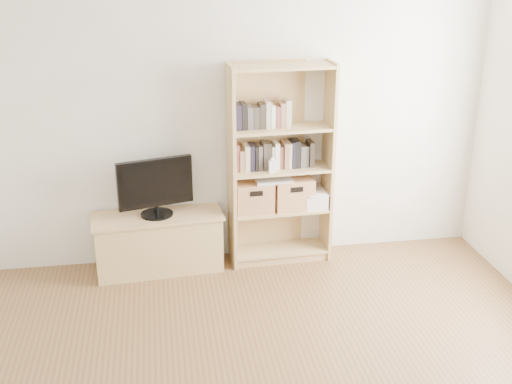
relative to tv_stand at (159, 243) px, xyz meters
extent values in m
cube|color=silver|center=(0.65, 0.20, 1.06)|extent=(4.50, 0.02, 2.60)
cube|color=tan|center=(0.00, 0.00, 0.00)|extent=(1.09, 0.49, 0.49)
cube|color=tan|center=(1.07, 0.04, 0.64)|extent=(0.89, 0.36, 1.76)
cube|color=black|center=(0.00, 0.00, 0.51)|extent=(0.63, 0.21, 0.50)
cube|color=brown|center=(1.07, 0.06, 0.74)|extent=(0.91, 0.26, 0.24)
cube|color=brown|center=(0.87, 0.05, 1.08)|extent=(0.41, 0.18, 0.21)
cube|color=white|center=(0.98, -0.06, 0.67)|extent=(0.06, 0.04, 0.11)
cube|color=#B17E4F|center=(0.84, 0.03, 0.38)|extent=(0.32, 0.27, 0.26)
cube|color=#B17E4F|center=(1.18, 0.04, 0.38)|extent=(0.35, 0.30, 0.27)
cube|color=silver|center=(1.00, 0.02, 0.52)|extent=(0.31, 0.22, 0.02)
cube|color=beige|center=(1.37, 0.05, 0.31)|extent=(0.20, 0.29, 0.13)
camera|label=1|loc=(0.04, -5.05, 2.41)|focal=45.00mm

